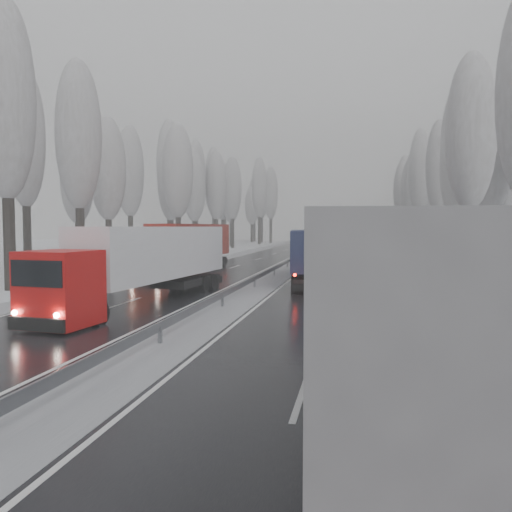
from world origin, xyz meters
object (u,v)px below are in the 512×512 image
(truck_grey_tarp, at_px, (384,315))
(truck_blue_box, at_px, (308,252))
(box_truck_distant, at_px, (350,240))
(truck_red_red, at_px, (188,245))
(truck_cream_box, at_px, (352,244))
(truck_red_white, at_px, (148,259))

(truck_grey_tarp, height_order, truck_blue_box, truck_grey_tarp)
(truck_blue_box, relative_size, box_truck_distant, 1.71)
(truck_blue_box, height_order, truck_red_red, truck_red_red)
(truck_cream_box, bearing_deg, truck_blue_box, -108.18)
(truck_red_red, bearing_deg, box_truck_distant, 78.25)
(truck_grey_tarp, distance_m, truck_red_white, 18.32)
(truck_grey_tarp, relative_size, truck_cream_box, 1.04)
(truck_cream_box, bearing_deg, truck_grey_tarp, -95.31)
(truck_grey_tarp, xyz_separation_m, truck_blue_box, (-3.89, 26.62, -0.18))
(truck_cream_box, xyz_separation_m, truck_red_red, (-13.65, -9.91, 0.18))
(truck_red_white, bearing_deg, truck_red_red, 108.19)
(box_truck_distant, xyz_separation_m, truck_red_white, (-9.46, -67.46, 0.74))
(truck_grey_tarp, distance_m, truck_blue_box, 26.90)
(box_truck_distant, bearing_deg, truck_blue_box, -84.84)
(truck_red_white, bearing_deg, truck_blue_box, 65.22)
(truck_cream_box, bearing_deg, truck_red_red, -150.63)
(truck_cream_box, xyz_separation_m, truck_red_white, (-10.07, -26.41, 0.05))
(truck_blue_box, distance_m, truck_cream_box, 14.74)
(truck_grey_tarp, bearing_deg, truck_cream_box, 87.00)
(box_truck_distant, bearing_deg, truck_grey_tarp, -81.35)
(truck_blue_box, distance_m, box_truck_distant, 55.54)
(truck_blue_box, xyz_separation_m, truck_red_red, (-10.70, 4.53, 0.28))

